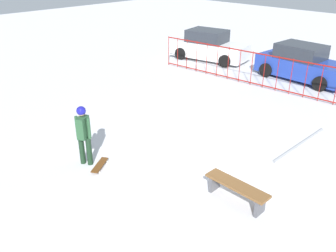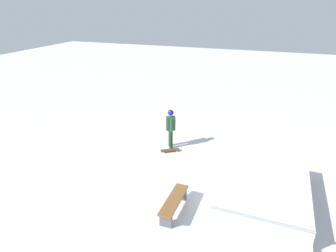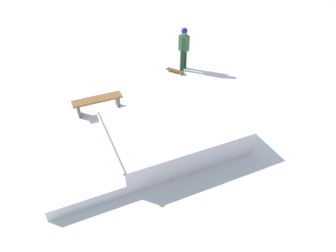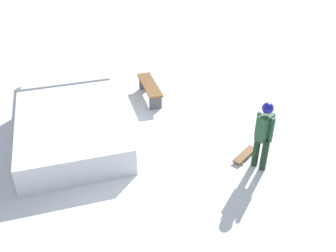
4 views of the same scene
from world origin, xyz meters
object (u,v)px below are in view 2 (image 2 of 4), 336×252
Objects in this scene: skater at (171,126)px; skateboard at (170,150)px; skate_ramp at (263,201)px; park_bench at (174,202)px.

skater reaches higher than skateboard.
skate_ramp is 3.17× the size of skater.
skater is at bearing 74.82° from skateboard.
park_bench is (1.04, -2.48, 0.04)m from skate_ramp.
skateboard is 0.49× the size of park_bench.
park_bench reaches higher than skateboard.
skate_ramp is 4.99m from skater.
skate_ramp is 2.69m from park_bench.
skater is 4.28m from park_bench.
skater is 1.03m from skateboard.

